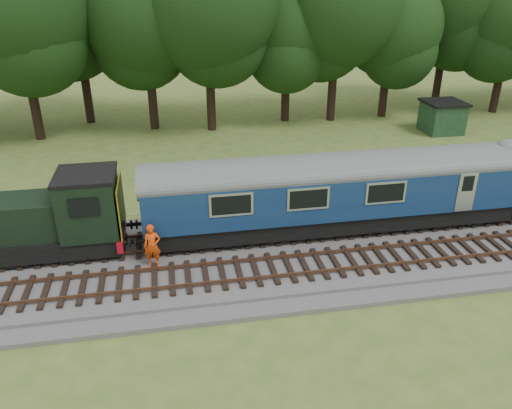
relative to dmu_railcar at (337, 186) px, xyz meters
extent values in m
plane|color=#496926|center=(-3.02, -1.40, -2.61)|extent=(120.00, 120.00, 0.00)
cube|color=#4C4C4F|center=(-3.02, -1.40, -2.43)|extent=(70.00, 7.00, 0.35)
cube|color=brown|center=(-3.02, -0.72, -2.12)|extent=(66.50, 0.07, 0.14)
cube|color=brown|center=(-3.02, 0.72, -2.12)|extent=(66.50, 0.07, 0.14)
cube|color=brown|center=(-3.02, -3.72, -2.12)|extent=(66.50, 0.07, 0.14)
cube|color=brown|center=(-3.02, -2.28, -2.12)|extent=(66.50, 0.07, 0.14)
cube|color=black|center=(-0.01, 0.00, -1.55)|extent=(17.46, 2.52, 0.85)
cube|color=navy|center=(-0.01, 0.00, -0.12)|extent=(18.00, 2.80, 2.05)
cube|color=yellow|center=(9.01, 0.00, -0.50)|extent=(0.06, 2.74, 1.30)
cube|color=black|center=(5.99, 0.00, -1.75)|extent=(2.60, 2.00, 0.55)
cube|color=black|center=(-6.01, 0.00, -1.75)|extent=(2.60, 2.00, 0.55)
cube|color=black|center=(-14.41, 0.00, -1.60)|extent=(8.73, 2.39, 0.85)
cube|color=black|center=(-11.21, 0.00, 0.05)|extent=(2.40, 2.55, 2.60)
cube|color=#B20D1E|center=(-10.03, 0.00, -1.55)|extent=(0.25, 2.60, 0.55)
cube|color=yellow|center=(-9.89, 0.00, -0.15)|extent=(0.06, 2.55, 2.30)
imported|color=#F8480D|center=(-8.64, -1.78, -1.29)|extent=(0.71, 0.47, 1.94)
cube|color=#16311E|center=(13.85, 14.86, -1.47)|extent=(2.74, 2.74, 2.28)
cube|color=black|center=(13.85, 14.86, -0.24)|extent=(3.01, 3.01, 0.18)
camera|label=1|loc=(-7.63, -20.44, 9.26)|focal=35.00mm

